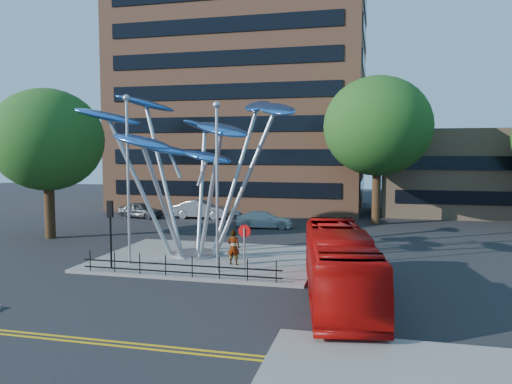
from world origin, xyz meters
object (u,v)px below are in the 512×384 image
(street_lamp_left, at_px, (128,165))
(no_entry_sign_island, at_px, (244,241))
(traffic_light_island, at_px, (110,220))
(parked_car_right, at_px, (264,220))
(tree_right, at_px, (378,126))
(red_bus, at_px, (339,265))
(parked_car_mid, at_px, (201,209))
(parked_car_left, at_px, (141,210))
(pedestrian, at_px, (233,247))
(tree_left, at_px, (47,140))
(leaf_sculpture, at_px, (194,137))
(street_lamp_right, at_px, (217,171))

(street_lamp_left, bearing_deg, no_entry_sign_island, -8.61)
(traffic_light_island, xyz_separation_m, parked_car_right, (4.45, 15.50, -1.96))
(tree_right, relative_size, traffic_light_island, 3.54)
(street_lamp_left, height_order, no_entry_sign_island, street_lamp_left)
(street_lamp_left, distance_m, red_bus, 12.21)
(parked_car_mid, bearing_deg, parked_car_left, 97.87)
(tree_right, bearing_deg, pedestrian, -112.42)
(no_entry_sign_island, bearing_deg, parked_car_mid, 115.36)
(parked_car_mid, xyz_separation_m, parked_car_right, (6.68, -4.00, -0.16))
(traffic_light_island, height_order, no_entry_sign_island, traffic_light_island)
(tree_left, height_order, street_lamp_left, tree_left)
(street_lamp_left, xyz_separation_m, parked_car_right, (3.95, 14.50, -4.71))
(leaf_sculpture, xyz_separation_m, parked_car_mid, (-5.16, 15.32, -6.07))
(leaf_sculpture, distance_m, pedestrian, 6.81)
(red_bus, bearing_deg, leaf_sculpture, 134.24)
(street_lamp_right, bearing_deg, traffic_light_island, -174.81)
(street_lamp_left, xyz_separation_m, traffic_light_island, (-0.50, -1.00, -2.74))
(tree_right, relative_size, street_lamp_left, 1.38)
(leaf_sculpture, relative_size, parked_car_mid, 2.60)
(no_entry_sign_island, relative_size, parked_car_left, 0.59)
(tree_right, distance_m, traffic_light_island, 24.06)
(street_lamp_left, relative_size, parked_car_right, 1.96)
(red_bus, bearing_deg, parked_car_right, 102.73)
(tree_right, bearing_deg, traffic_light_island, -123.69)
(tree_right, bearing_deg, parked_car_left, -177.37)
(tree_left, xyz_separation_m, red_bus, (20.60, -9.74, -5.35))
(red_bus, height_order, parked_car_mid, red_bus)
(tree_left, height_order, pedestrian, tree_left)
(tree_right, height_order, parked_car_mid, tree_right)
(tree_right, bearing_deg, no_entry_sign_island, -107.12)
(no_entry_sign_island, xyz_separation_m, parked_car_mid, (-9.23, 19.48, -1.01))
(tree_right, height_order, traffic_light_island, tree_right)
(tree_right, xyz_separation_m, parked_car_right, (-8.55, -4.00, -7.39))
(traffic_light_island, bearing_deg, parked_car_left, 112.54)
(street_lamp_right, distance_m, red_bus, 7.62)
(parked_car_left, bearing_deg, tree_right, -77.82)
(street_lamp_right, xyz_separation_m, red_bus, (6.10, -2.74, -3.65))
(leaf_sculpture, height_order, parked_car_right, leaf_sculpture)
(street_lamp_right, bearing_deg, parked_car_right, 94.02)
(tree_left, distance_m, parked_car_right, 16.81)
(tree_left, bearing_deg, red_bus, -25.31)
(tree_right, bearing_deg, street_lamp_left, -124.05)
(traffic_light_island, distance_m, no_entry_sign_island, 7.05)
(red_bus, xyz_separation_m, parked_car_left, (-19.30, 20.79, -0.74))
(leaf_sculpture, xyz_separation_m, no_entry_sign_island, (4.07, -4.16, -5.06))
(no_entry_sign_island, bearing_deg, parked_car_right, 99.36)
(red_bus, bearing_deg, parked_car_left, 123.64)
(traffic_light_island, bearing_deg, parked_car_mid, 96.53)
(traffic_light_island, bearing_deg, tree_left, 140.19)
(leaf_sculpture, distance_m, street_lamp_right, 4.83)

